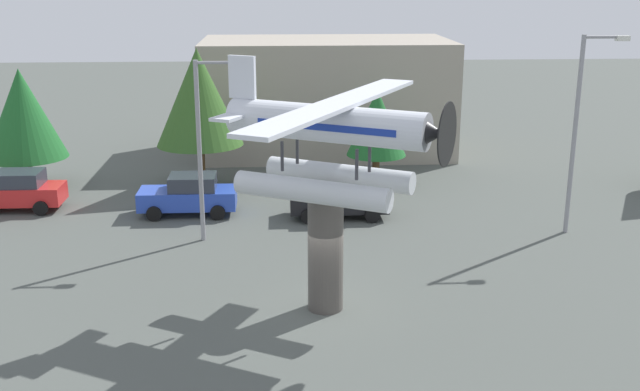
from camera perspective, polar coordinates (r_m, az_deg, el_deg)
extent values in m
plane|color=#4C514C|center=(23.97, 0.41, -8.52)|extent=(140.00, 140.00, 0.00)
cylinder|color=#4C4742|center=(23.23, 0.42, -4.32)|extent=(1.10, 1.10, 3.75)
cylinder|color=silver|center=(21.67, -0.66, 0.34)|extent=(4.56, 2.89, 0.70)
cylinder|color=#333338|center=(21.43, 2.80, 2.36)|extent=(0.14, 0.14, 0.90)
cylinder|color=#333338|center=(22.42, -2.89, 2.99)|extent=(0.14, 0.14, 0.90)
cylinder|color=silver|center=(23.42, 1.45, 1.57)|extent=(4.56, 2.89, 0.70)
cylinder|color=#333338|center=(22.34, 3.78, 2.92)|extent=(0.14, 0.14, 0.90)
cylinder|color=#333338|center=(23.28, -1.74, 3.51)|extent=(0.14, 0.14, 0.90)
cylinder|color=silver|center=(22.13, 0.44, 5.48)|extent=(5.98, 3.90, 1.10)
cube|color=#193399|center=(22.05, 0.92, 5.44)|extent=(4.36, 3.06, 0.20)
cone|color=#262628|center=(21.01, 8.56, 4.70)|extent=(1.03, 1.11, 0.88)
cylinder|color=black|center=(20.91, 9.61, 4.59)|extent=(0.89, 1.60, 1.80)
cube|color=silver|center=(21.86, 1.41, 6.96)|extent=(5.89, 9.68, 0.12)
cube|color=silver|center=(23.39, -5.84, 6.24)|extent=(1.94, 2.80, 0.10)
cube|color=silver|center=(23.22, -5.92, 8.91)|extent=(0.85, 0.53, 1.30)
cube|color=red|center=(36.01, -22.12, 0.10)|extent=(4.20, 1.70, 0.80)
cube|color=#2D333D|center=(35.75, -21.86, 1.21)|extent=(2.00, 1.56, 0.64)
cylinder|color=black|center=(36.53, -19.62, -0.07)|extent=(0.64, 0.22, 0.64)
cylinder|color=black|center=(34.88, -20.41, -0.91)|extent=(0.64, 0.22, 0.64)
cube|color=#2847B7|center=(33.27, -9.99, -0.20)|extent=(4.20, 1.70, 0.80)
cube|color=#2D333D|center=(33.04, -9.62, 1.00)|extent=(2.00, 1.56, 0.64)
cylinder|color=black|center=(34.42, -12.02, -0.45)|extent=(0.64, 0.22, 0.64)
cylinder|color=black|center=(32.73, -12.48, -1.36)|extent=(0.64, 0.22, 0.64)
cylinder|color=black|center=(34.11, -7.54, -0.38)|extent=(0.64, 0.22, 0.64)
cylinder|color=black|center=(32.40, -7.76, -1.30)|extent=(0.64, 0.22, 0.64)
cube|color=black|center=(32.41, 1.43, -0.40)|extent=(4.20, 1.70, 0.80)
cube|color=#2D333D|center=(32.23, 1.89, 0.83)|extent=(2.00, 1.56, 0.64)
cylinder|color=black|center=(33.31, -1.01, -0.65)|extent=(0.64, 0.22, 0.64)
cylinder|color=black|center=(31.59, -0.88, -1.61)|extent=(0.64, 0.22, 0.64)
cylinder|color=black|center=(33.51, 3.61, -0.57)|extent=(0.64, 0.22, 0.64)
cylinder|color=black|center=(31.81, 3.99, -1.52)|extent=(0.64, 0.22, 0.64)
cylinder|color=gray|center=(29.17, -9.12, 3.20)|extent=(0.18, 0.18, 7.06)
cylinder|color=gray|center=(28.52, -7.81, 9.95)|extent=(1.60, 0.12, 0.12)
cube|color=silver|center=(28.48, -6.38, 9.89)|extent=(0.50, 0.28, 0.20)
cylinder|color=gray|center=(31.27, 18.72, 4.23)|extent=(0.18, 0.18, 7.92)
cylinder|color=gray|center=(31.06, 20.77, 11.17)|extent=(1.60, 0.12, 0.12)
cube|color=silver|center=(31.35, 21.96, 11.00)|extent=(0.50, 0.28, 0.20)
cube|color=#9E9384|center=(44.30, 0.47, 7.55)|extent=(14.16, 7.72, 6.50)
cylinder|color=brown|center=(39.42, -21.15, 1.61)|extent=(0.36, 0.36, 1.53)
cone|color=#1E6028|center=(38.83, -21.60, 5.78)|extent=(3.88, 3.88, 4.31)
cylinder|color=brown|center=(37.36, -8.96, 2.24)|extent=(0.36, 0.36, 2.14)
cone|color=#335B23|center=(36.68, -9.20, 7.38)|extent=(4.17, 4.17, 4.64)
cylinder|color=brown|center=(37.38, 4.25, 1.94)|extent=(0.36, 0.36, 1.54)
cone|color=#1E6028|center=(36.86, 4.33, 5.54)|extent=(2.92, 2.92, 3.24)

